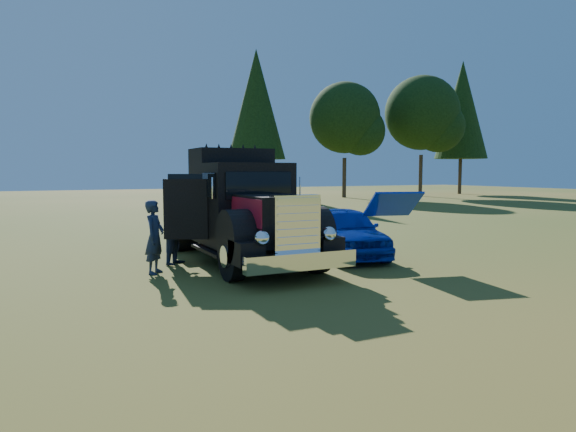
# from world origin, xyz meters

# --- Properties ---
(ground) EXTENTS (120.00, 120.00, 0.00)m
(ground) POSITION_xyz_m (0.00, 0.00, 0.00)
(ground) COLOR #2D4C16
(ground) RESTS_ON ground
(treeline) EXTENTS (72.10, 24.04, 13.84)m
(treeline) POSITION_xyz_m (-3.53, 26.87, 7.76)
(treeline) COLOR #2D2116
(treeline) RESTS_ON ground
(diamond_t_truck) EXTENTS (3.28, 7.16, 3.00)m
(diamond_t_truck) POSITION_xyz_m (-0.34, 2.64, 1.28)
(diamond_t_truck) COLOR black
(diamond_t_truck) RESTS_ON ground
(hotrod_coupe) EXTENTS (2.60, 4.45, 1.89)m
(hotrod_coupe) POSITION_xyz_m (2.61, 2.33, 0.71)
(hotrod_coupe) COLOR #0E07A2
(hotrod_coupe) RESTS_ON ground
(spectator_near) EXTENTS (0.69, 0.75, 1.72)m
(spectator_near) POSITION_xyz_m (-2.72, 2.14, 0.86)
(spectator_near) COLOR #1D2A44
(spectator_near) RESTS_ON ground
(spectator_far) EXTENTS (1.03, 1.05, 1.70)m
(spectator_far) POSITION_xyz_m (-1.93, 3.11, 0.85)
(spectator_far) COLOR navy
(spectator_far) RESTS_ON ground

